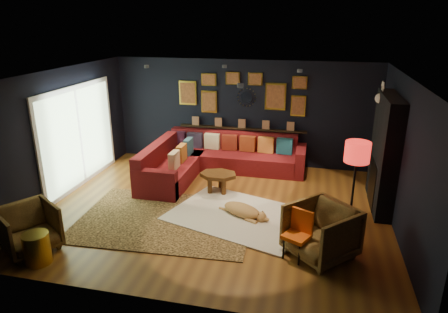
% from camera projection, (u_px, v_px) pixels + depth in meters
% --- Properties ---
extents(floor, '(6.50, 6.50, 0.00)m').
position_uv_depth(floor, '(216.00, 209.00, 7.80)').
color(floor, brown).
rests_on(floor, ground).
extents(room_walls, '(6.50, 6.50, 6.50)m').
position_uv_depth(room_walls, '(215.00, 130.00, 7.28)').
color(room_walls, black).
rests_on(room_walls, ground).
extents(sectional, '(3.41, 2.69, 0.86)m').
position_uv_depth(sectional, '(209.00, 161.00, 9.49)').
color(sectional, maroon).
rests_on(sectional, ground).
extents(ledge, '(3.20, 0.12, 0.04)m').
position_uv_depth(ledge, '(242.00, 128.00, 9.96)').
color(ledge, black).
rests_on(ledge, room_walls).
extents(gallery_wall, '(3.15, 0.04, 1.02)m').
position_uv_depth(gallery_wall, '(242.00, 93.00, 9.71)').
color(gallery_wall, gold).
rests_on(gallery_wall, room_walls).
extents(sunburst_mirror, '(0.47, 0.16, 0.47)m').
position_uv_depth(sunburst_mirror, '(247.00, 97.00, 9.72)').
color(sunburst_mirror, silver).
rests_on(sunburst_mirror, room_walls).
extents(fireplace, '(0.31, 1.60, 2.20)m').
position_uv_depth(fireplace, '(384.00, 157.00, 7.64)').
color(fireplace, black).
rests_on(fireplace, ground).
extents(deer_head, '(0.50, 0.28, 0.45)m').
position_uv_depth(deer_head, '(389.00, 99.00, 7.75)').
color(deer_head, white).
rests_on(deer_head, fireplace).
extents(sliding_door, '(0.06, 2.80, 2.20)m').
position_uv_depth(sliding_door, '(79.00, 136.00, 8.67)').
color(sliding_door, white).
rests_on(sliding_door, ground).
extents(ceiling_spots, '(3.30, 2.50, 0.06)m').
position_uv_depth(ceiling_spots, '(225.00, 71.00, 7.69)').
color(ceiling_spots, black).
rests_on(ceiling_spots, room_walls).
extents(shag_rug, '(2.88, 2.44, 0.03)m').
position_uv_depth(shag_rug, '(239.00, 216.00, 7.51)').
color(shag_rug, beige).
rests_on(shag_rug, ground).
extents(leopard_rug, '(3.29, 2.43, 0.02)m').
position_uv_depth(leopard_rug, '(166.00, 219.00, 7.39)').
color(leopard_rug, tan).
rests_on(leopard_rug, ground).
extents(coffee_table, '(0.82, 0.63, 0.40)m').
position_uv_depth(coffee_table, '(218.00, 177.00, 8.45)').
color(coffee_table, '#583714').
rests_on(coffee_table, shag_rug).
extents(pouf, '(0.58, 0.58, 0.38)m').
position_uv_depth(pouf, '(178.00, 167.00, 9.38)').
color(pouf, maroon).
rests_on(pouf, shag_rug).
extents(armchair_left, '(1.06, 1.07, 0.82)m').
position_uv_depth(armchair_left, '(29.00, 226.00, 6.32)').
color(armchair_left, '#B9873E').
rests_on(armchair_left, ground).
extents(armchair_right, '(1.24, 1.24, 0.93)m').
position_uv_depth(armchair_right, '(321.00, 229.00, 6.13)').
color(armchair_right, '#B9873E').
rests_on(armchair_right, ground).
extents(gold_stool, '(0.39, 0.39, 0.49)m').
position_uv_depth(gold_stool, '(37.00, 248.00, 6.03)').
color(gold_stool, gold).
rests_on(gold_stool, ground).
extents(orange_chair, '(0.49, 0.49, 0.77)m').
position_uv_depth(orange_chair, '(299.00, 231.00, 6.12)').
color(orange_chair, black).
rests_on(orange_chair, ground).
extents(floor_lamp, '(0.43, 0.43, 1.56)m').
position_uv_depth(floor_lamp, '(357.00, 156.00, 6.79)').
color(floor_lamp, black).
rests_on(floor_lamp, ground).
extents(dog, '(1.19, 0.92, 0.34)m').
position_uv_depth(dog, '(242.00, 208.00, 7.44)').
color(dog, tan).
rests_on(dog, leopard_rug).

